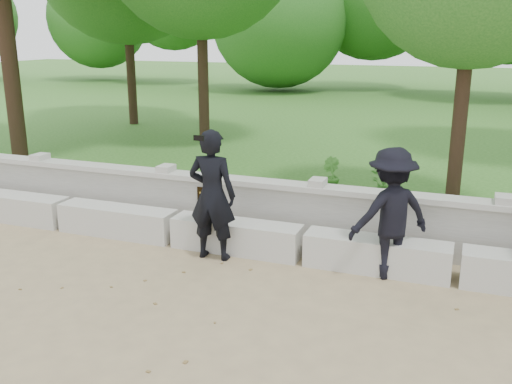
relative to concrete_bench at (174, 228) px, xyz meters
The scene contains 9 objects.
ground 1.91m from the concrete_bench, 90.00° to the right, with size 80.00×80.00×0.00m, color #9C875F.
lawn 12.10m from the concrete_bench, 90.00° to the left, with size 40.00×22.00×0.25m, color #275818.
concrete_bench is the anchor object (origin of this frame).
parapet_wall 0.74m from the concrete_bench, 89.99° to the left, with size 12.50×0.35×0.90m.
man_main 1.10m from the concrete_bench, 22.91° to the right, with size 0.68×0.61×1.82m.
visitor_mid 3.22m from the concrete_bench, ahead, with size 1.25×1.17×1.69m.
shrub_a 4.82m from the concrete_bench, 163.06° to the left, with size 0.31×0.21×0.58m, color #3D7C2A.
shrub_b 3.21m from the concrete_bench, 56.91° to the left, with size 0.36×0.29×0.65m, color #3D7C2A.
shrub_c 3.73m from the concrete_bench, 43.08° to the left, with size 0.46×0.40×0.51m, color #3D7C2A.
Camera 1 is at (3.96, -5.21, 3.05)m, focal length 40.00 mm.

